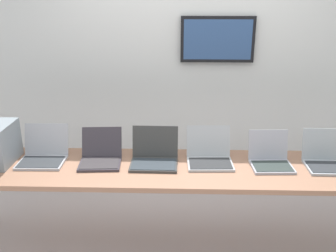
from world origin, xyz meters
name	(u,v)px	position (x,y,z in m)	size (l,w,h in m)	color
ground	(182,245)	(0.00, 0.00, -0.02)	(8.00, 8.00, 0.04)	#C0B0AD
back_wall	(184,73)	(0.01, 1.13, 1.25)	(8.00, 0.11, 2.49)	silver
workbench	(184,172)	(0.00, 0.00, 0.69)	(3.68, 0.70, 0.73)	#9B6B51
laptop_station_0	(44,153)	(-1.15, 0.09, 0.79)	(0.37, 0.36, 0.27)	#B1B2BA
laptop_station_1	(101,155)	(-0.68, 0.08, 0.79)	(0.35, 0.38, 0.25)	#39333A
laptop_station_2	(154,156)	(-0.24, 0.07, 0.79)	(0.38, 0.33, 0.27)	#393938
laptop_station_3	(209,155)	(0.21, 0.11, 0.79)	(0.37, 0.37, 0.26)	#B0B2B7
laptop_station_4	(270,158)	(0.69, 0.06, 0.79)	(0.33, 0.32, 0.26)	#AEAEBB
laptop_station_5	(324,158)	(1.12, 0.06, 0.79)	(0.31, 0.32, 0.27)	#ABB1BA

